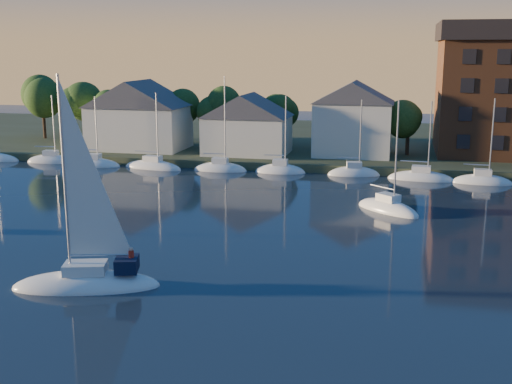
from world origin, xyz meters
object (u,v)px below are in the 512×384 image
(clubhouse_west, at_px, (139,114))
(hero_sailboat, at_px, (88,278))
(clubhouse_centre, at_px, (247,123))
(drifting_sailboat_right, at_px, (388,210))
(clubhouse_east, at_px, (353,118))

(clubhouse_west, height_order, hero_sailboat, hero_sailboat)
(clubhouse_centre, xyz_separation_m, hero_sailboat, (1.25, -48.60, -4.53))
(clubhouse_centre, xyz_separation_m, drifting_sailboat_right, (19.40, -24.18, -5.04))
(clubhouse_east, bearing_deg, drifting_sailboat_right, -78.34)
(hero_sailboat, height_order, drifting_sailboat_right, hero_sailboat)
(drifting_sailboat_right, bearing_deg, clubhouse_centre, 169.34)
(clubhouse_east, height_order, drifting_sailboat_right, clubhouse_east)
(clubhouse_west, distance_m, clubhouse_centre, 16.05)
(clubhouse_east, xyz_separation_m, drifting_sailboat_right, (5.40, -26.18, -5.90))
(clubhouse_east, bearing_deg, hero_sailboat, -104.15)
(hero_sailboat, relative_size, drifting_sailboat_right, 1.27)
(clubhouse_east, distance_m, drifting_sailboat_right, 27.37)
(clubhouse_west, relative_size, drifting_sailboat_right, 1.19)
(clubhouse_centre, height_order, hero_sailboat, hero_sailboat)
(clubhouse_east, distance_m, hero_sailboat, 52.46)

